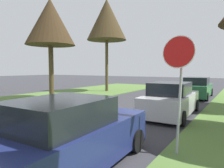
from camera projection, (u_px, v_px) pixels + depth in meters
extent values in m
cylinder|color=#9EA0A5|center=(179.00, 109.00, 5.18)|extent=(0.07, 0.37, 2.24)
cylinder|color=white|center=(178.00, 52.00, 4.91)|extent=(0.81, 0.19, 0.80)
cylinder|color=red|center=(178.00, 52.00, 4.91)|extent=(0.77, 0.20, 0.76)
cylinder|color=#4A3A23|center=(51.00, 72.00, 14.65)|extent=(0.34, 0.34, 3.85)
cone|color=#3B2B19|center=(50.00, 22.00, 14.39)|extent=(3.48, 3.48, 3.28)
cylinder|color=#4A3A23|center=(43.00, 35.00, 14.41)|extent=(0.86, 1.05, 1.56)
cylinder|color=#4A3A23|center=(58.00, 37.00, 14.84)|extent=(1.22, 0.45, 1.41)
cylinder|color=brown|center=(107.00, 66.00, 19.84)|extent=(0.29, 0.29, 4.94)
cone|color=#3F321C|center=(107.00, 20.00, 19.52)|extent=(3.80, 3.80, 3.90)
cylinder|color=brown|center=(107.00, 35.00, 19.00)|extent=(1.14, 0.90, 0.97)
cylinder|color=brown|center=(110.00, 35.00, 20.15)|extent=(1.31, 0.23, 1.30)
cube|color=navy|center=(68.00, 143.00, 4.37)|extent=(1.97, 4.46, 0.85)
cube|color=black|center=(59.00, 113.00, 4.13)|extent=(1.67, 2.08, 0.56)
cylinder|color=black|center=(84.00, 130.00, 6.25)|extent=(0.22, 0.61, 0.60)
cylinder|color=black|center=(136.00, 141.00, 5.36)|extent=(0.22, 0.61, 0.60)
cube|color=#BCBCC1|center=(171.00, 103.00, 9.63)|extent=(1.97, 4.46, 0.85)
cube|color=black|center=(170.00, 88.00, 9.39)|extent=(1.67, 2.08, 0.56)
cylinder|color=black|center=(163.00, 102.00, 11.51)|extent=(0.22, 0.61, 0.60)
cylinder|color=black|center=(196.00, 105.00, 10.62)|extent=(0.22, 0.61, 0.60)
cylinder|color=black|center=(140.00, 113.00, 8.68)|extent=(0.22, 0.61, 0.60)
cylinder|color=black|center=(182.00, 118.00, 7.79)|extent=(0.22, 0.61, 0.60)
cube|color=#28663D|center=(197.00, 90.00, 15.67)|extent=(1.97, 4.46, 0.85)
cube|color=black|center=(197.00, 81.00, 15.43)|extent=(1.67, 2.08, 0.56)
cylinder|color=black|center=(189.00, 91.00, 17.55)|extent=(0.22, 0.61, 0.60)
cylinder|color=black|center=(211.00, 92.00, 16.66)|extent=(0.22, 0.61, 0.60)
cylinder|color=black|center=(180.00, 95.00, 14.73)|extent=(0.22, 0.61, 0.60)
cylinder|color=black|center=(207.00, 97.00, 13.84)|extent=(0.22, 0.61, 0.60)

